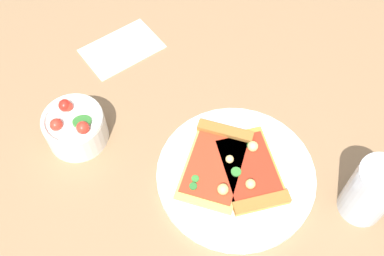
{
  "coord_description": "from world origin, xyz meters",
  "views": [
    {
      "loc": [
        -0.12,
        -0.36,
        0.69
      ],
      "look_at": [
        -0.01,
        0.05,
        0.03
      ],
      "focal_mm": 41.52,
      "sensor_mm": 36.0,
      "label": 1
    }
  ],
  "objects_px": {
    "plate": "(236,175)",
    "salad_bowl": "(75,127)",
    "paper_napkin": "(122,48)",
    "soda_glass": "(371,192)",
    "pizza_slice_near": "(251,173)",
    "pizza_slice_far": "(217,160)"
  },
  "relations": [
    {
      "from": "plate",
      "to": "salad_bowl",
      "type": "distance_m",
      "value": 0.29
    },
    {
      "from": "soda_glass",
      "to": "plate",
      "type": "bearing_deg",
      "value": 150.49
    },
    {
      "from": "soda_glass",
      "to": "paper_napkin",
      "type": "xyz_separation_m",
      "value": [
        -0.32,
        0.44,
        -0.05
      ]
    },
    {
      "from": "plate",
      "to": "paper_napkin",
      "type": "bearing_deg",
      "value": 112.37
    },
    {
      "from": "pizza_slice_near",
      "to": "paper_napkin",
      "type": "relative_size",
      "value": 0.96
    },
    {
      "from": "plate",
      "to": "pizza_slice_near",
      "type": "bearing_deg",
      "value": -21.77
    },
    {
      "from": "plate",
      "to": "paper_napkin",
      "type": "xyz_separation_m",
      "value": [
        -0.14,
        0.34,
        -0.01
      ]
    },
    {
      "from": "salad_bowl",
      "to": "soda_glass",
      "type": "bearing_deg",
      "value": -29.95
    },
    {
      "from": "paper_napkin",
      "to": "pizza_slice_near",
      "type": "bearing_deg",
      "value": -65.03
    },
    {
      "from": "salad_bowl",
      "to": "pizza_slice_near",
      "type": "bearing_deg",
      "value": -29.62
    },
    {
      "from": "pizza_slice_near",
      "to": "soda_glass",
      "type": "distance_m",
      "value": 0.19
    },
    {
      "from": "pizza_slice_far",
      "to": "salad_bowl",
      "type": "height_order",
      "value": "salad_bowl"
    },
    {
      "from": "plate",
      "to": "pizza_slice_far",
      "type": "relative_size",
      "value": 1.48
    },
    {
      "from": "pizza_slice_near",
      "to": "paper_napkin",
      "type": "xyz_separation_m",
      "value": [
        -0.16,
        0.35,
        -0.02
      ]
    },
    {
      "from": "plate",
      "to": "pizza_slice_near",
      "type": "xyz_separation_m",
      "value": [
        0.02,
        -0.01,
        0.01
      ]
    },
    {
      "from": "plate",
      "to": "paper_napkin",
      "type": "distance_m",
      "value": 0.37
    },
    {
      "from": "pizza_slice_far",
      "to": "salad_bowl",
      "type": "distance_m",
      "value": 0.26
    },
    {
      "from": "plate",
      "to": "paper_napkin",
      "type": "height_order",
      "value": "plate"
    },
    {
      "from": "plate",
      "to": "salad_bowl",
      "type": "xyz_separation_m",
      "value": [
        -0.25,
        0.15,
        0.03
      ]
    },
    {
      "from": "plate",
      "to": "pizza_slice_near",
      "type": "distance_m",
      "value": 0.03
    },
    {
      "from": "soda_glass",
      "to": "pizza_slice_near",
      "type": "bearing_deg",
      "value": 149.47
    },
    {
      "from": "plate",
      "to": "soda_glass",
      "type": "height_order",
      "value": "soda_glass"
    }
  ]
}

